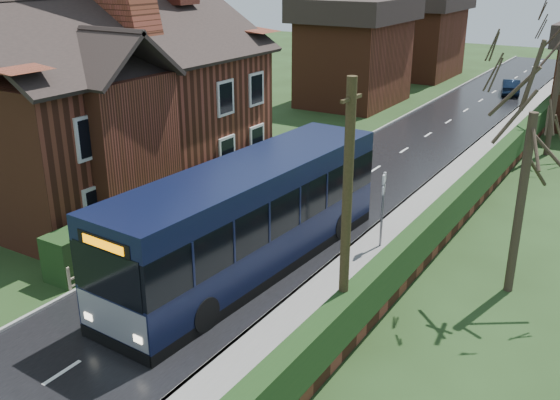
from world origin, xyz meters
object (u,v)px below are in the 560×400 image
Objects in this scene: bus at (250,219)px; brick_house at (112,98)px; car_green at (140,244)px; telegraph_pole at (346,222)px; bus_stop_sign at (383,199)px; car_silver at (301,180)px.

brick_house is at bearing 163.92° from bus.
telegraph_pole is (8.52, -1.14, 3.16)m from car_green.
bus_stop_sign is (3.20, 3.79, 0.11)m from bus.
bus is at bearing -144.52° from bus_stop_sign.
bus_stop_sign is 6.90m from telegraph_pole.
car_silver is 12.73m from telegraph_pole.
car_green is at bearing -154.65° from bus.
telegraph_pole is (4.83, -2.66, 1.92)m from bus.
car_silver reaches higher than car_green.
car_green is at bearing -89.01° from car_silver.
bus is at bearing -62.89° from car_silver.
bus_stop_sign is 0.40× the size of telegraph_pole.
bus_stop_sign is (6.90, 5.31, 1.35)m from car_green.
brick_house is 3.86× the size of car_silver.
bus reaches higher than car_green.
car_green is at bearing 174.14° from telegraph_pole.
bus is 3.29× the size of car_silver.
bus is (9.53, -3.28, -2.52)m from brick_house.
car_silver is at bearing 77.24° from car_green.
brick_house reaches higher than bus_stop_sign.
telegraph_pole is at bearing -22.49° from brick_house.
telegraph_pole is at bearing -11.46° from car_green.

